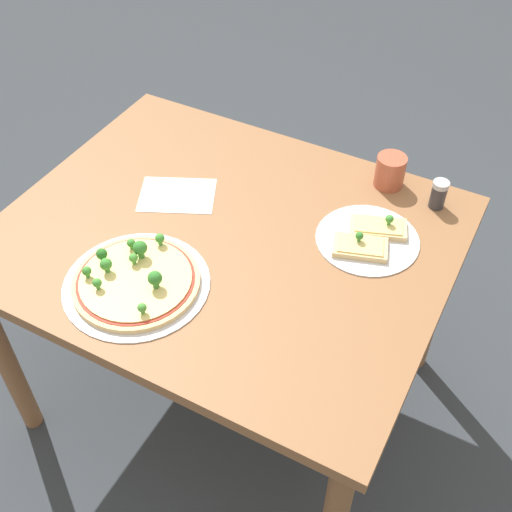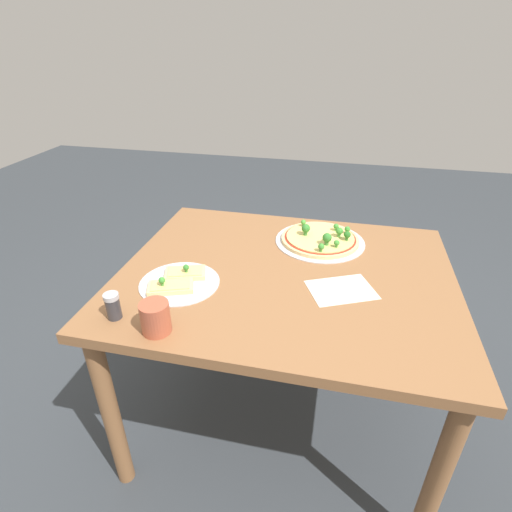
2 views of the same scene
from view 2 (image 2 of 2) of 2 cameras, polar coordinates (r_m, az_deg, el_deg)
ground_plane at (r=1.93m, az=3.42°, el=-21.45°), size 8.00×8.00×0.00m
dining_table at (r=1.48m, az=4.17°, el=-5.35°), size 1.17×0.95×0.75m
pizza_tray_whole at (r=1.64m, az=9.21°, el=2.44°), size 0.36×0.36×0.07m
pizza_tray_slice at (r=1.38m, az=-11.00°, el=-3.50°), size 0.27×0.27×0.05m
drinking_cup at (r=1.17m, az=-14.17°, el=-8.52°), size 0.08×0.08×0.09m
condiment_shaker at (r=1.26m, az=-19.77°, el=-6.72°), size 0.04×0.04×0.08m
paper_menu at (r=1.36m, az=12.10°, el=-4.73°), size 0.26×0.23×0.00m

